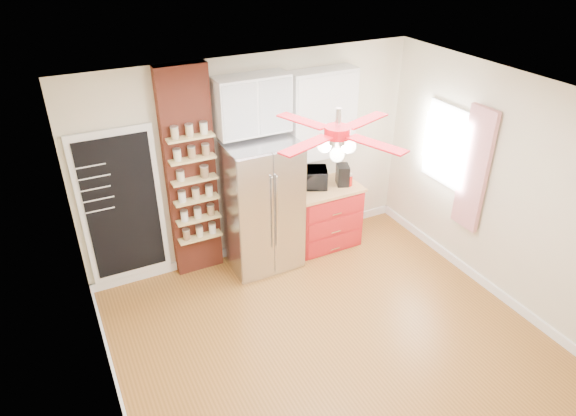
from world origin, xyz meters
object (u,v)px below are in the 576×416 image
fridge (262,206)px  ceiling_fan (338,133)px  toaster_oven (309,178)px  coffee_maker (343,175)px  canister_left (348,180)px  pantry_jar_oats (180,176)px  red_cabinet (324,215)px

fridge → ceiling_fan: ceiling_fan is taller
toaster_oven → coffee_maker: bearing=6.9°
canister_left → pantry_jar_oats: bearing=174.4°
ceiling_fan → pantry_jar_oats: 2.29m
ceiling_fan → coffee_maker: size_ratio=4.99×
red_cabinet → coffee_maker: size_ratio=3.35×
ceiling_fan → coffee_maker: ceiling_fan is taller
red_cabinet → canister_left: 0.61m
red_cabinet → toaster_oven: toaster_oven is taller
toaster_oven → canister_left: toaster_oven is taller
pantry_jar_oats → ceiling_fan: bearing=-60.8°
coffee_maker → pantry_jar_oats: (-2.17, 0.15, 0.39)m
ceiling_fan → canister_left: (1.22, 1.58, -1.45)m
fridge → ceiling_fan: 2.25m
red_cabinet → toaster_oven: bearing=151.6°
red_cabinet → toaster_oven: size_ratio=1.99×
ceiling_fan → canister_left: ceiling_fan is taller
canister_left → ceiling_fan: bearing=-127.6°
red_cabinet → ceiling_fan: bearing=-118.7°
red_cabinet → canister_left: (0.30, -0.10, 0.53)m
toaster_oven → red_cabinet: bearing=-3.9°
ceiling_fan → toaster_oven: (0.72, 1.79, -1.39)m
coffee_maker → canister_left: (0.05, -0.07, -0.06)m
fridge → red_cabinet: (0.97, 0.05, -0.42)m
coffee_maker → canister_left: bearing=-29.8°
fridge → coffee_maker: 1.23m
red_cabinet → pantry_jar_oats: bearing=176.4°
fridge → red_cabinet: fridge is taller
fridge → red_cabinet: size_ratio=1.86×
ceiling_fan → toaster_oven: size_ratio=2.97×
red_cabinet → coffee_maker: (0.24, -0.03, 0.59)m
canister_left → pantry_jar_oats: 2.28m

